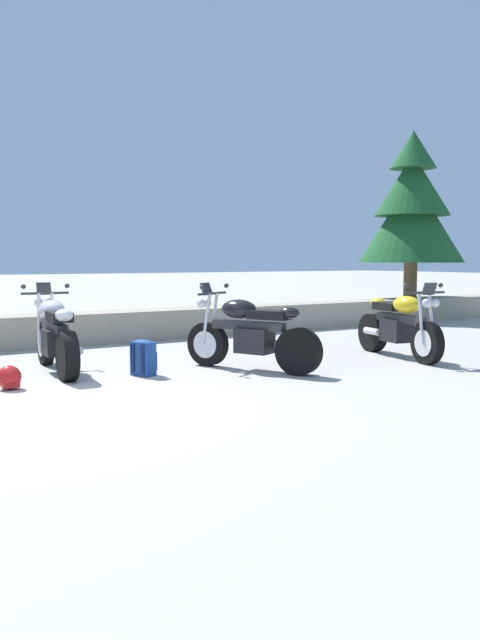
# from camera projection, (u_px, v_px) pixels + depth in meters

# --- Properties ---
(ground_plane) EXTENTS (120.00, 120.00, 0.00)m
(ground_plane) POSITION_uv_depth(u_px,v_px,m) (65.00, 405.00, 6.78)
(ground_plane) COLOR #A3A099
(motorcycle_silver_near_left) EXTENTS (0.67, 2.07, 1.18)m
(motorcycle_silver_near_left) POSITION_uv_depth(u_px,v_px,m) (55.00, 336.00, 8.74)
(motorcycle_silver_near_left) COLOR black
(motorcycle_silver_near_left) RESTS_ON ground
(motorcycle_black_centre) EXTENTS (1.12, 1.92, 1.18)m
(motorcycle_black_centre) POSITION_uv_depth(u_px,v_px,m) (250.00, 335.00, 8.88)
(motorcycle_black_centre) COLOR black
(motorcycle_black_centre) RESTS_ON ground
(motorcycle_yellow_far_right) EXTENTS (0.74, 2.05, 1.18)m
(motorcycle_yellow_far_right) POSITION_uv_depth(u_px,v_px,m) (399.00, 326.00, 10.01)
(motorcycle_yellow_far_right) COLOR black
(motorcycle_yellow_far_right) RESTS_ON ground
(rider_backpack) EXTENTS (0.33, 0.35, 0.47)m
(rider_backpack) POSITION_uv_depth(u_px,v_px,m) (144.00, 357.00, 8.49)
(rider_backpack) COLOR navy
(rider_backpack) RESTS_ON ground
(rider_helmet) EXTENTS (0.28, 0.28, 0.28)m
(rider_helmet) POSITION_uv_depth(u_px,v_px,m) (9.00, 378.00, 7.58)
(rider_helmet) COLOR #B21919
(rider_helmet) RESTS_ON ground
(pine_tree_mid_right) EXTENTS (2.60, 2.60, 4.13)m
(pine_tree_mid_right) POSITION_uv_depth(u_px,v_px,m) (412.00, 207.00, 16.29)
(pine_tree_mid_right) COLOR brown
(pine_tree_mid_right) RESTS_ON stone_wall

